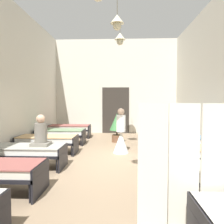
% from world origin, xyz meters
% --- Properties ---
extents(ground_plane, '(6.90, 11.28, 0.10)m').
position_xyz_m(ground_plane, '(0.00, 0.00, -0.05)').
color(ground_plane, '#8C755B').
extents(room_shell, '(6.70, 10.88, 4.91)m').
position_xyz_m(room_shell, '(0.00, 1.31, 2.46)').
color(room_shell, beige).
rests_on(room_shell, ground).
extents(bed_right_row_1, '(1.90, 0.84, 0.57)m').
position_xyz_m(bed_right_row_1, '(2.10, -2.32, 0.44)').
color(bed_right_row_1, black).
rests_on(bed_right_row_1, ground).
extents(bed_left_row_2, '(1.90, 0.84, 0.57)m').
position_xyz_m(bed_left_row_2, '(-2.10, -0.77, 0.44)').
color(bed_left_row_2, black).
rests_on(bed_left_row_2, ground).
extents(bed_right_row_2, '(1.90, 0.84, 0.57)m').
position_xyz_m(bed_right_row_2, '(2.10, -0.77, 0.44)').
color(bed_right_row_2, black).
rests_on(bed_right_row_2, ground).
extents(bed_left_row_3, '(1.90, 0.84, 0.57)m').
position_xyz_m(bed_left_row_3, '(-2.10, 0.77, 0.44)').
color(bed_left_row_3, black).
rests_on(bed_left_row_3, ground).
extents(bed_right_row_3, '(1.90, 0.84, 0.57)m').
position_xyz_m(bed_right_row_3, '(2.10, 0.77, 0.44)').
color(bed_right_row_3, black).
rests_on(bed_right_row_3, ground).
extents(bed_left_row_4, '(1.90, 0.84, 0.57)m').
position_xyz_m(bed_left_row_4, '(-2.10, 2.32, 0.44)').
color(bed_left_row_4, black).
rests_on(bed_left_row_4, ground).
extents(bed_right_row_4, '(1.90, 0.84, 0.57)m').
position_xyz_m(bed_right_row_4, '(2.10, 2.32, 0.44)').
color(bed_right_row_4, black).
rests_on(bed_right_row_4, ground).
extents(bed_left_row_5, '(1.90, 0.84, 0.57)m').
position_xyz_m(bed_left_row_5, '(-2.10, 3.87, 0.44)').
color(bed_left_row_5, black).
rests_on(bed_left_row_5, ground).
extents(bed_right_row_5, '(1.90, 0.84, 0.57)m').
position_xyz_m(bed_right_row_5, '(2.10, 3.87, 0.44)').
color(bed_right_row_5, black).
rests_on(bed_right_row_5, ground).
extents(nurse_near_aisle, '(0.52, 0.52, 1.49)m').
position_xyz_m(nurse_near_aisle, '(0.30, 0.95, 0.53)').
color(nurse_near_aisle, white).
rests_on(nurse_near_aisle, ground).
extents(patient_seated_primary, '(0.44, 0.44, 0.80)m').
position_xyz_m(patient_seated_primary, '(-1.75, -0.73, 0.87)').
color(patient_seated_primary, slate).
rests_on(patient_seated_primary, bed_left_row_2).
extents(potted_plant, '(0.60, 0.60, 1.19)m').
position_xyz_m(potted_plant, '(0.12, 2.81, 0.72)').
color(potted_plant, brown).
rests_on(potted_plant, ground).
extents(privacy_screen, '(1.24, 0.22, 1.70)m').
position_xyz_m(privacy_screen, '(1.15, -3.29, 0.85)').
color(privacy_screen, silver).
rests_on(privacy_screen, ground).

